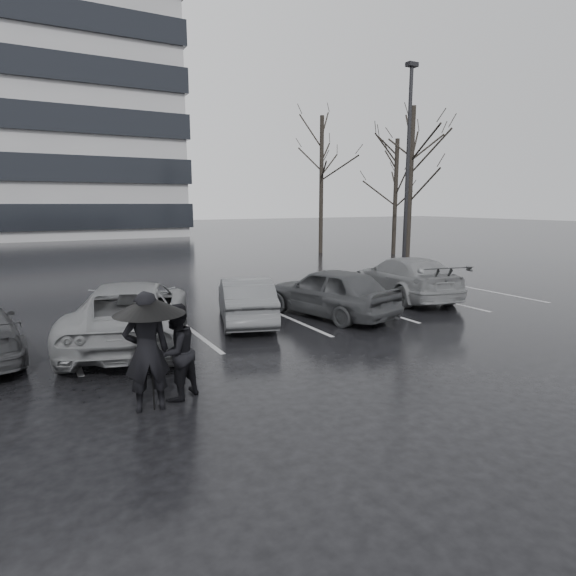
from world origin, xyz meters
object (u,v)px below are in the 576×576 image
at_px(car_main, 329,292).
at_px(pedestrian_left, 147,352).
at_px(car_west_b, 132,312).
at_px(pedestrian_right, 176,352).
at_px(tree_east, 410,187).
at_px(tree_ne, 395,198).
at_px(lamp_post, 407,183).
at_px(car_west_a, 246,300).
at_px(car_east, 404,278).
at_px(tree_north, 321,186).

distance_m(car_main, pedestrian_left, 7.14).
bearing_deg(car_west_b, pedestrian_right, 107.64).
relative_size(car_main, pedestrian_left, 2.20).
bearing_deg(tree_east, tree_ne, 57.99).
bearing_deg(lamp_post, tree_ne, 51.79).
xyz_separation_m(car_west_a, pedestrian_left, (-3.56, -4.43, 0.33)).
bearing_deg(pedestrian_left, car_east, -148.15).
height_order(car_main, tree_east, tree_east).
xyz_separation_m(car_main, tree_east, (10.27, 8.12, 3.29)).
distance_m(pedestrian_right, tree_ne, 24.28).
relative_size(pedestrian_left, tree_north, 0.22).
height_order(car_main, car_east, car_main).
height_order(pedestrian_left, tree_ne, tree_ne).
distance_m(pedestrian_right, tree_east, 19.92).
bearing_deg(pedestrian_left, tree_north, -123.96).
bearing_deg(pedestrian_right, tree_ne, -169.23).
xyz_separation_m(car_west_b, lamp_post, (12.24, 4.62, 3.28)).
distance_m(car_west_b, pedestrian_right, 3.63).
bearing_deg(pedestrian_left, car_main, -141.73).
xyz_separation_m(car_main, car_west_b, (-5.44, -0.09, 0.01)).
height_order(car_west_b, pedestrian_left, pedestrian_left).
xyz_separation_m(car_main, pedestrian_left, (-5.94, -3.96, 0.24)).
relative_size(tree_east, tree_north, 0.94).
relative_size(car_west_b, tree_north, 0.61).
height_order(car_west_b, tree_north, tree_north).
height_order(tree_east, tree_north, tree_north).
bearing_deg(pedestrian_right, lamp_post, -176.24).
bearing_deg(car_main, pedestrian_left, 19.32).
relative_size(car_west_a, pedestrian_right, 2.34).
distance_m(car_west_a, lamp_post, 10.59).
xyz_separation_m(car_east, pedestrian_right, (-9.09, -4.71, 0.09)).
xyz_separation_m(car_main, lamp_post, (6.79, 4.53, 3.30)).
distance_m(car_main, pedestrian_right, 6.58).
bearing_deg(tree_east, car_west_a, -148.84).
distance_m(tree_east, tree_north, 7.08).
bearing_deg(car_main, car_west_a, -25.70).
relative_size(tree_ne, tree_north, 0.82).
xyz_separation_m(lamp_post, tree_north, (2.48, 10.59, 0.25)).
distance_m(car_main, car_west_a, 2.43).
bearing_deg(car_east, car_west_a, 16.53).
distance_m(pedestrian_left, tree_ne, 24.80).
height_order(car_east, lamp_post, lamp_post).
distance_m(car_east, tree_ne, 14.65).
distance_m(car_main, lamp_post, 8.81).
bearing_deg(tree_ne, car_east, -129.28).
relative_size(pedestrian_left, pedestrian_right, 1.19).
xyz_separation_m(car_east, tree_ne, (9.11, 11.13, 2.80)).
bearing_deg(car_west_a, pedestrian_left, 68.77).
relative_size(car_west_a, car_west_b, 0.72).
distance_m(car_east, tree_east, 10.27).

